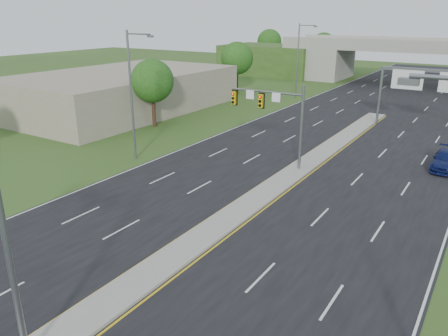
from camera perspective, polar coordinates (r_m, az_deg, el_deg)
road at (r=45.58m, az=14.72°, el=3.30°), size 24.00×160.00×0.02m
median at (r=34.82m, az=8.44°, el=-1.07°), size 2.00×54.00×0.16m
lane_markings at (r=40.24m, az=11.15°, el=1.48°), size 23.72×160.00×0.01m
signal_mast_far at (r=36.13m, az=6.79°, el=7.40°), size 6.62×0.60×7.00m
sign_gantry at (r=52.71m, az=25.73°, el=9.98°), size 11.58×0.44×6.67m
overpass at (r=88.34m, az=24.47°, el=12.13°), size 80.00×14.00×8.10m
lightpole_l_mid at (r=38.17m, az=-11.84°, el=9.87°), size 2.85×0.25×11.00m
lightpole_l_far at (r=67.59m, az=9.76°, el=13.99°), size 2.85×0.25×11.00m
tree_l_near at (r=50.06m, az=-9.36°, el=11.14°), size 4.80×4.80×7.60m
tree_l_mid at (r=72.49m, az=1.71°, el=14.13°), size 5.20×5.20×8.12m
tree_back_a at (r=113.30m, az=5.95°, el=16.10°), size 6.00×6.00×8.85m
tree_back_b at (r=107.73m, az=12.84°, el=15.40°), size 5.60×5.60×8.32m
commercial_building at (r=60.88m, az=-13.22°, el=9.77°), size 18.00×30.00×5.00m
car_far_b at (r=40.64m, az=27.06°, el=0.94°), size 2.19×5.14×1.48m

